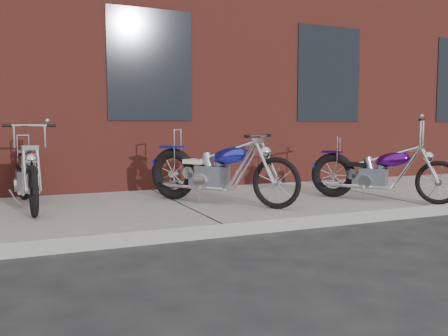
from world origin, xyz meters
name	(u,v)px	position (x,y,z in m)	size (l,w,h in m)	color
ground	(222,238)	(0.00, 0.00, 0.00)	(120.00, 120.00, 0.00)	black
sidewalk	(180,209)	(0.00, 1.50, 0.07)	(22.00, 3.00, 0.15)	gray
building_brick	(100,17)	(0.00, 8.00, 4.00)	(22.00, 10.00, 8.00)	maroon
chopper_purple	(379,174)	(2.70, 0.63, 0.52)	(1.36, 1.68, 1.16)	black
chopper_blue	(218,173)	(0.48, 1.29, 0.57)	(1.48, 1.92, 1.01)	black
chopper_third	(28,178)	(-1.91, 1.99, 0.54)	(0.52, 2.14, 1.08)	black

